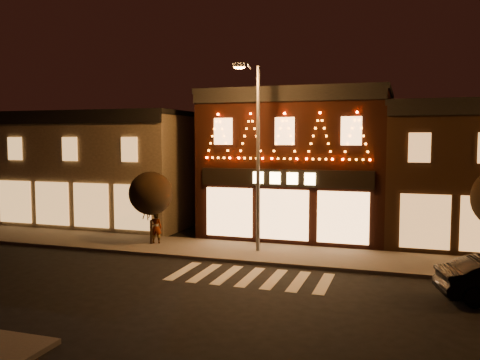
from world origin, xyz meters
The scene contains 8 objects.
ground centered at (0.00, 0.00, 0.00)m, with size 120.00×120.00×0.00m, color black.
sidewalk_far centered at (2.00, 8.00, 0.07)m, with size 44.00×4.00×0.15m, color #47423D.
building_left centered at (-13.00, 13.99, 3.66)m, with size 12.20×8.28×7.30m.
building_pulp centered at (0.00, 13.98, 4.16)m, with size 10.20×8.34×8.30m.
building_right_a centered at (9.50, 13.99, 3.76)m, with size 9.20×8.28×7.50m.
streetlamp_mid centered at (-0.95, 7.89, 5.38)m, with size 0.77×2.04×8.92m.
tree_left centered at (-6.61, 7.95, 2.79)m, with size 2.26×2.26×3.78m.
pedestrian centered at (-6.43, 8.13, 0.97)m, with size 0.60×0.39×1.63m, color gray.
Camera 1 is at (5.87, -15.23, 5.65)m, focal length 37.72 mm.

